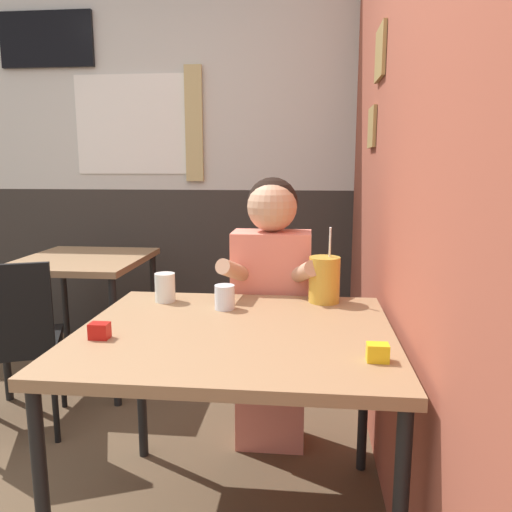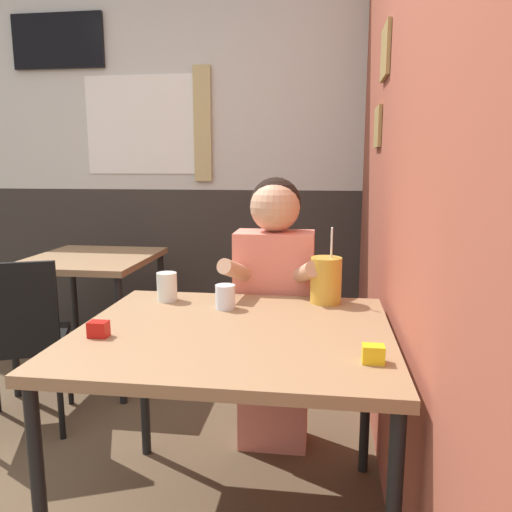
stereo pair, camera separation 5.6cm
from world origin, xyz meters
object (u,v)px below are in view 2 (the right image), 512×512
Objects in this scene: main_table at (234,347)px; background_table at (92,271)px; chair_near_window at (18,333)px; person_seated at (274,306)px; cocktail_pitcher at (326,280)px.

background_table is at bearing 132.01° from main_table.
main_table and background_table have the same top height.
main_table is 1.24m from chair_near_window.
background_table is at bearing 151.75° from person_seated.
chair_near_window is at bearing -176.43° from person_seated.
person_seated is 0.35m from cocktail_pitcher.
cocktail_pitcher reaches higher than chair_near_window.
chair_near_window is (-1.12, 0.50, -0.18)m from main_table.
main_table is 1.21× the size of chair_near_window.
background_table is 0.89× the size of chair_near_window.
person_seated is at bearing 136.74° from cocktail_pitcher.
chair_near_window is 1.21m from person_seated.
main_table is 0.58m from person_seated.
background_table is 1.31m from person_seated.
chair_near_window is 2.86× the size of cocktail_pitcher.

